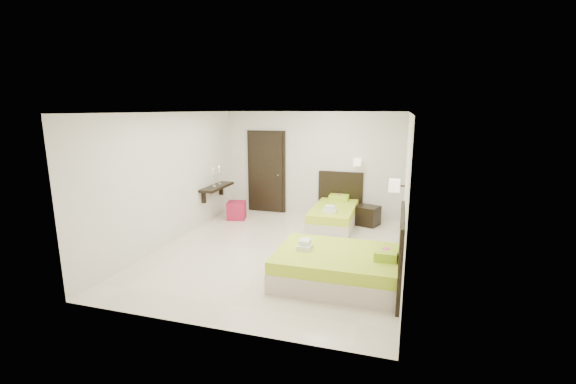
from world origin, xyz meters
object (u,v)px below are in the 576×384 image
(bed_double, at_px, (342,266))
(ottoman, at_px, (237,210))
(nightstand, at_px, (367,216))
(bed_single, at_px, (334,214))

(bed_double, height_order, ottoman, bed_double)
(nightstand, xyz_separation_m, ottoman, (-3.14, -0.40, -0.01))
(bed_single, relative_size, bed_double, 0.96)
(bed_single, relative_size, ottoman, 4.29)
(nightstand, relative_size, ottoman, 1.18)
(bed_double, bearing_deg, ottoman, 137.12)
(bed_single, xyz_separation_m, ottoman, (-2.41, -0.10, -0.06))
(bed_single, distance_m, nightstand, 0.78)
(bed_single, xyz_separation_m, nightstand, (0.72, 0.30, -0.05))
(bed_double, relative_size, nightstand, 3.78)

